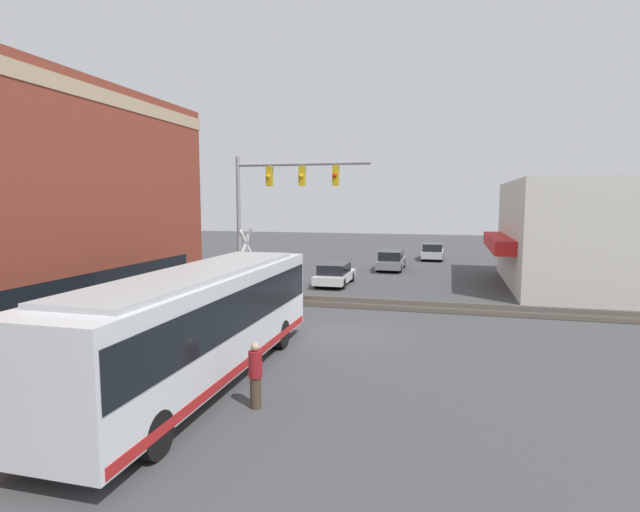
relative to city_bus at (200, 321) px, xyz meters
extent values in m
plane|color=#424244|center=(5.95, -2.80, -1.79)|extent=(120.00, 120.00, 0.00)
cube|color=tan|center=(-0.31, 4.85, 6.91)|extent=(18.93, 0.36, 0.50)
cube|color=black|center=(-0.31, 4.75, -0.09)|extent=(15.73, 0.12, 2.20)
cube|color=beige|center=(20.11, -13.81, 1.38)|extent=(13.06, 7.03, 6.35)
cube|color=red|center=(20.11, -9.75, 0.81)|extent=(9.14, 1.20, 0.80)
cube|color=silver|center=(0.01, 0.00, -0.02)|extent=(11.82, 2.55, 2.70)
cube|color=black|center=(0.01, 0.00, 0.39)|extent=(11.59, 2.59, 1.13)
cube|color=#B21E1E|center=(0.01, 0.00, -1.20)|extent=(11.59, 2.58, 0.24)
cube|color=#A5A8AA|center=(0.01, 0.00, 1.39)|extent=(10.05, 2.17, 0.12)
cylinder|color=black|center=(3.72, 0.00, -1.29)|extent=(1.00, 2.57, 1.00)
cylinder|color=black|center=(-4.10, 0.00, -1.29)|extent=(1.00, 2.57, 1.00)
cylinder|color=gray|center=(9.75, 3.07, 1.83)|extent=(0.20, 0.20, 7.26)
cylinder|color=gray|center=(9.75, -0.12, 5.06)|extent=(0.16, 6.37, 0.16)
cube|color=gold|center=(9.75, 1.47, 4.51)|extent=(0.30, 0.27, 0.90)
sphere|color=yellow|center=(9.59, 1.47, 4.51)|extent=(0.20, 0.20, 0.20)
cube|color=gold|center=(9.75, -0.12, 4.51)|extent=(0.30, 0.27, 0.90)
sphere|color=yellow|center=(9.59, -0.12, 4.51)|extent=(0.20, 0.20, 0.20)
cube|color=gold|center=(9.75, -1.71, 4.51)|extent=(0.30, 0.27, 0.90)
sphere|color=red|center=(9.59, -1.71, 4.51)|extent=(0.20, 0.20, 0.20)
cylinder|color=gray|center=(10.32, 2.94, 0.01)|extent=(0.14, 0.14, 3.60)
cube|color=white|center=(10.32, 2.94, 1.31)|extent=(1.41, 0.06, 1.41)
cube|color=white|center=(10.32, 2.94, 1.31)|extent=(1.41, 0.06, 1.41)
cylinder|color=#38383A|center=(10.32, 2.94, 0.51)|extent=(0.08, 0.90, 0.08)
sphere|color=red|center=(10.27, 2.49, 0.51)|extent=(0.28, 0.28, 0.28)
sphere|color=red|center=(10.27, 3.39, 0.51)|extent=(0.28, 0.28, 0.28)
cube|color=#332D28|center=(11.95, -2.80, -1.78)|extent=(2.60, 60.00, 0.03)
cube|color=#6B6056|center=(11.24, -2.80, -1.72)|extent=(0.07, 60.00, 0.15)
cube|color=#6B6056|center=(12.67, -2.80, -1.72)|extent=(0.07, 60.00, 0.15)
cube|color=silver|center=(17.20, 0.00, -1.29)|extent=(4.42, 1.80, 0.49)
cube|color=black|center=(16.98, 0.00, -0.74)|extent=(2.43, 1.62, 0.61)
cylinder|color=black|center=(18.57, 0.00, -1.47)|extent=(0.64, 1.82, 0.64)
cylinder|color=black|center=(15.83, 0.00, -1.47)|extent=(0.64, 1.82, 0.64)
cube|color=slate|center=(24.96, -2.60, -1.27)|extent=(4.86, 1.80, 0.54)
cube|color=black|center=(24.71, -2.60, -0.67)|extent=(2.67, 1.62, 0.65)
cylinder|color=black|center=(26.46, -2.60, -1.47)|extent=(0.64, 1.82, 0.64)
cylinder|color=black|center=(23.45, -2.60, -1.47)|extent=(0.64, 1.82, 0.64)
cube|color=#B7B7BC|center=(32.40, -5.40, -1.27)|extent=(4.45, 1.80, 0.54)
cube|color=black|center=(32.18, -5.40, -0.68)|extent=(2.45, 1.62, 0.65)
cylinder|color=black|center=(33.78, -5.40, -1.47)|extent=(0.64, 1.82, 0.64)
cylinder|color=black|center=(31.02, -5.40, -1.47)|extent=(0.64, 1.82, 0.64)
cylinder|color=#473828|center=(-1.28, -2.17, -1.40)|extent=(0.28, 0.28, 0.80)
cylinder|color=maroon|center=(-1.28, -2.17, -0.66)|extent=(0.34, 0.34, 0.67)
sphere|color=tan|center=(-1.28, -2.17, -0.22)|extent=(0.22, 0.22, 0.22)
camera|label=1|loc=(-12.52, -6.75, 3.38)|focal=28.00mm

